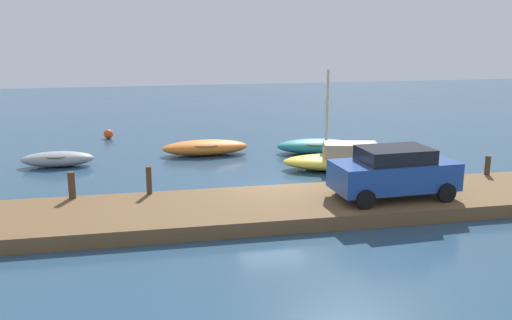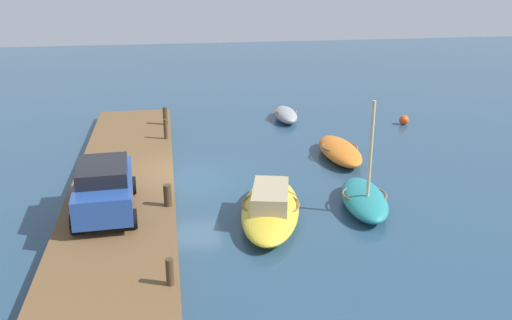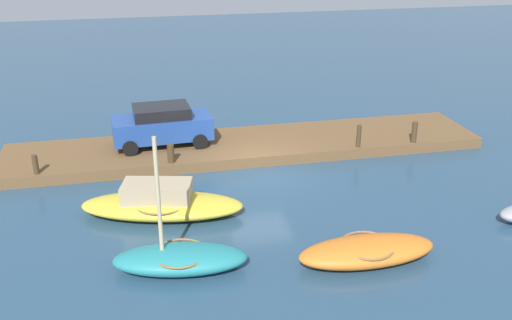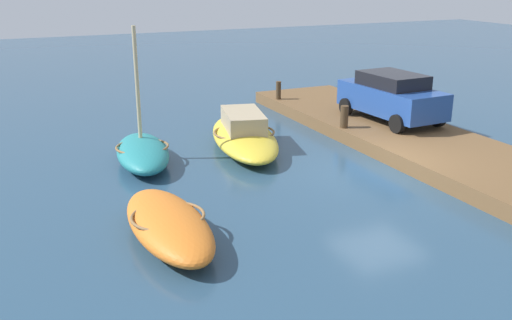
# 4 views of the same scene
# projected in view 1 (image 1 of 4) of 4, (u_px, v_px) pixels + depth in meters

# --- Properties ---
(ground_plane) EXTENTS (84.00, 84.00, 0.00)m
(ground_plane) POSITION_uv_depth(u_px,v_px,m) (271.00, 192.00, 21.34)
(ground_plane) COLOR navy
(dock_platform) EXTENTS (20.72, 3.90, 0.46)m
(dock_platform) POSITION_uv_depth(u_px,v_px,m) (288.00, 207.00, 18.84)
(dock_platform) COLOR brown
(dock_platform) RESTS_ON ground_plane
(motorboat_yellow) EXTENTS (5.90, 3.23, 1.21)m
(motorboat_yellow) POSITION_uv_depth(u_px,v_px,m) (347.00, 160.00, 24.58)
(motorboat_yellow) COLOR gold
(motorboat_yellow) RESTS_ON ground_plane
(rowboat_orange) EXTENTS (4.23, 1.66, 0.73)m
(rowboat_orange) POSITION_uv_depth(u_px,v_px,m) (205.00, 147.00, 27.59)
(rowboat_orange) COLOR orange
(rowboat_orange) RESTS_ON ground_plane
(dinghy_grey) EXTENTS (3.23, 1.30, 0.68)m
(dinghy_grey) POSITION_uv_depth(u_px,v_px,m) (58.00, 159.00, 25.24)
(dinghy_grey) COLOR #939399
(dinghy_grey) RESTS_ON ground_plane
(rowboat_teal) EXTENTS (4.12, 2.15, 4.17)m
(rowboat_teal) POSITION_uv_depth(u_px,v_px,m) (316.00, 146.00, 27.91)
(rowboat_teal) COLOR teal
(rowboat_teal) RESTS_ON ground_plane
(mooring_post_west) EXTENTS (0.24, 0.24, 0.92)m
(mooring_post_west) POSITION_uv_depth(u_px,v_px,m) (72.00, 185.00, 18.92)
(mooring_post_west) COLOR #47331E
(mooring_post_west) RESTS_ON dock_platform
(mooring_post_mid_west) EXTENTS (0.19, 0.19, 0.98)m
(mooring_post_mid_west) POSITION_uv_depth(u_px,v_px,m) (149.00, 180.00, 19.41)
(mooring_post_mid_west) COLOR #47331E
(mooring_post_mid_west) RESTS_ON dock_platform
(mooring_post_mid_east) EXTENTS (0.28, 0.28, 0.78)m
(mooring_post_mid_east) POSITION_uv_depth(u_px,v_px,m) (365.00, 172.00, 20.99)
(mooring_post_mid_east) COLOR #47331E
(mooring_post_mid_east) RESTS_ON dock_platform
(mooring_post_east) EXTENTS (0.21, 0.21, 0.76)m
(mooring_post_east) POSITION_uv_depth(u_px,v_px,m) (488.00, 165.00, 22.00)
(mooring_post_east) COLOR #47331E
(mooring_post_east) RESTS_ON dock_platform
(parked_car) EXTENTS (4.26, 2.24, 1.74)m
(parked_car) POSITION_uv_depth(u_px,v_px,m) (394.00, 172.00, 18.91)
(parked_car) COLOR #234793
(parked_car) RESTS_ON dock_platform
(marker_buoy) EXTENTS (0.53, 0.53, 0.53)m
(marker_buoy) POSITION_uv_depth(u_px,v_px,m) (108.00, 134.00, 31.66)
(marker_buoy) COLOR #E54C19
(marker_buoy) RESTS_ON ground_plane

